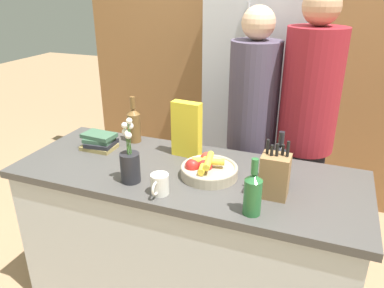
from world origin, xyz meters
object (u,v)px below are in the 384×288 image
(person_at_sink, at_px, (252,126))
(bottle_wine, at_px, (279,162))
(flower_vase, at_px, (130,163))
(book_stack, at_px, (100,142))
(bottle_oil, at_px, (253,193))
(refrigerator, at_px, (260,93))
(bottle_vinegar, at_px, (134,124))
(person_in_blue, at_px, (306,125))
(cereal_box, at_px, (187,130))
(fruit_bowl, at_px, (208,169))
(coffee_mug, at_px, (160,184))
(knife_block, at_px, (275,175))

(person_at_sink, bearing_deg, bottle_wine, -48.88)
(flower_vase, relative_size, book_stack, 1.69)
(bottle_wine, bearing_deg, person_at_sink, 115.66)
(flower_vase, distance_m, bottle_oil, 0.63)
(refrigerator, xyz_separation_m, bottle_vinegar, (-0.59, -0.91, -0.02))
(bottle_oil, relative_size, bottle_vinegar, 0.90)
(book_stack, relative_size, person_in_blue, 0.11)
(bottle_wine, xyz_separation_m, person_at_sink, (-0.26, 0.53, -0.03))
(bottle_oil, distance_m, bottle_vinegar, 1.01)
(cereal_box, height_order, bottle_wine, cereal_box)
(fruit_bowl, bearing_deg, person_at_sink, 81.75)
(cereal_box, relative_size, person_at_sink, 0.19)
(coffee_mug, distance_m, person_in_blue, 1.03)
(person_in_blue, bearing_deg, bottle_vinegar, -163.43)
(book_stack, bearing_deg, coffee_mug, -31.70)
(book_stack, bearing_deg, flower_vase, -37.50)
(bottle_vinegar, relative_size, person_in_blue, 0.16)
(bottle_vinegar, xyz_separation_m, person_at_sink, (0.66, 0.33, -0.04))
(coffee_mug, xyz_separation_m, bottle_wine, (0.50, 0.33, 0.05))
(knife_block, xyz_separation_m, person_at_sink, (-0.26, 0.68, -0.03))
(refrigerator, height_order, bottle_oil, refrigerator)
(fruit_bowl, distance_m, bottle_vinegar, 0.64)
(fruit_bowl, height_order, bottle_vinegar, bottle_vinegar)
(cereal_box, relative_size, coffee_mug, 2.54)
(fruit_bowl, distance_m, person_in_blue, 0.74)
(flower_vase, bearing_deg, bottle_oil, -5.88)
(bottle_oil, bearing_deg, flower_vase, 174.12)
(fruit_bowl, bearing_deg, cereal_box, 134.92)
(knife_block, relative_size, person_at_sink, 0.16)
(refrigerator, distance_m, person_at_sink, 0.59)
(cereal_box, distance_m, bottle_vinegar, 0.39)
(flower_vase, distance_m, book_stack, 0.47)
(bottle_oil, bearing_deg, refrigerator, 100.53)
(bottle_vinegar, bearing_deg, person_at_sink, 26.74)
(knife_block, bearing_deg, refrigerator, 104.62)
(cereal_box, height_order, person_at_sink, person_at_sink)
(fruit_bowl, bearing_deg, bottle_wine, 12.48)
(flower_vase, bearing_deg, person_at_sink, 61.79)
(coffee_mug, xyz_separation_m, bottle_vinegar, (-0.42, 0.52, 0.06))
(refrigerator, distance_m, bottle_oil, 1.46)
(cereal_box, xyz_separation_m, bottle_oil, (0.48, -0.45, -0.06))
(fruit_bowl, bearing_deg, knife_block, -12.04)
(coffee_mug, bearing_deg, knife_block, 19.41)
(cereal_box, height_order, coffee_mug, cereal_box)
(knife_block, xyz_separation_m, coffee_mug, (-0.50, -0.18, -0.06))
(refrigerator, relative_size, person_in_blue, 1.14)
(bottle_vinegar, xyz_separation_m, bottle_wine, (0.92, -0.20, -0.01))
(knife_block, height_order, book_stack, knife_block)
(bottle_wine, xyz_separation_m, person_in_blue, (0.08, 0.53, 0.02))
(flower_vase, height_order, cereal_box, flower_vase)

